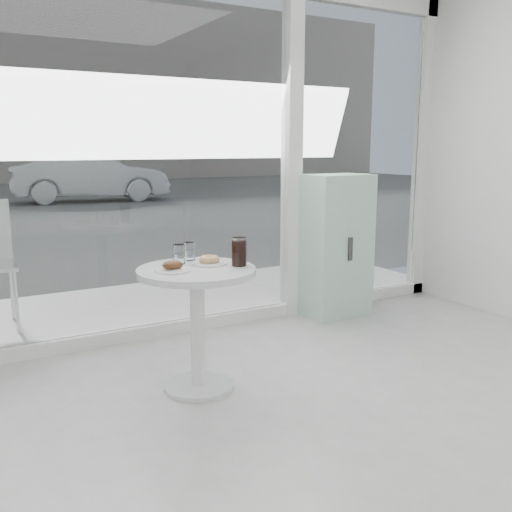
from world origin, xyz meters
TOP-DOWN VIEW (x-y plane):
  - storefront at (0.07, 3.00)m, footprint 5.00×0.14m
  - main_table at (-0.50, 1.90)m, footprint 0.72×0.72m
  - patio_deck at (0.00, 3.80)m, footprint 5.60×1.60m
  - street at (0.00, 16.00)m, footprint 40.00×24.00m
  - mint_cabinet at (1.23, 2.78)m, footprint 0.59×0.42m
  - car_silver at (1.99, 14.63)m, footprint 4.24×1.90m
  - plate_fritter at (-0.65, 1.89)m, footprint 0.21×0.21m
  - plate_donut at (-0.38, 1.96)m, footprint 0.22×0.22m
  - water_tumbler_a at (-0.54, 2.07)m, footprint 0.08×0.08m
  - water_tumbler_b at (-0.44, 2.15)m, footprint 0.07×0.07m
  - cola_glass at (-0.24, 1.84)m, footprint 0.09×0.09m

SIDE VIEW (x-z plane):
  - street at x=0.00m, z-range 0.00..0.00m
  - patio_deck at x=0.00m, z-range 0.00..0.05m
  - main_table at x=-0.50m, z-range 0.17..0.94m
  - mint_cabinet at x=1.23m, z-range 0.00..1.25m
  - car_silver at x=1.99m, z-range 0.00..1.35m
  - plate_donut at x=-0.38m, z-range 0.76..0.82m
  - plate_fritter at x=-0.65m, z-range 0.76..0.83m
  - water_tumbler_b at x=-0.44m, z-range 0.76..0.88m
  - water_tumbler_a at x=-0.54m, z-range 0.76..0.89m
  - cola_glass at x=-0.24m, z-range 0.77..0.94m
  - storefront at x=0.07m, z-range 0.21..3.21m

